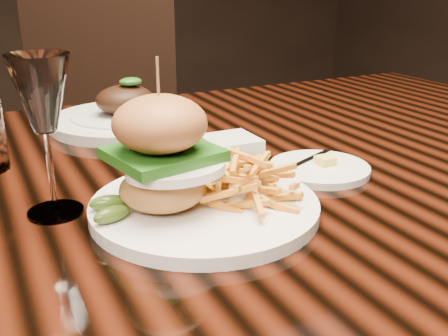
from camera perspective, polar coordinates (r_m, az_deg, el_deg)
name	(u,v)px	position (r m, az deg, el deg)	size (l,w,h in m)	color
dining_table	(195,212)	(0.79, -3.19, -4.84)	(1.60, 0.90, 0.75)	black
burger_plate	(196,177)	(0.58, -3.08, -1.01)	(0.26, 0.26, 0.18)	silver
side_saucer	(319,168)	(0.74, 10.32, -0.02)	(0.14, 0.14, 0.02)	silver
ramekin	(231,149)	(0.77, 0.72, 2.11)	(0.07, 0.07, 0.03)	silver
wine_glass	(42,100)	(0.59, -19.18, 7.04)	(0.07, 0.07, 0.18)	white
far_dish	(126,116)	(0.96, -10.62, 5.54)	(0.27, 0.27, 0.09)	silver
chair_far	(102,138)	(1.65, -13.10, 3.22)	(0.60, 0.60, 0.95)	black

